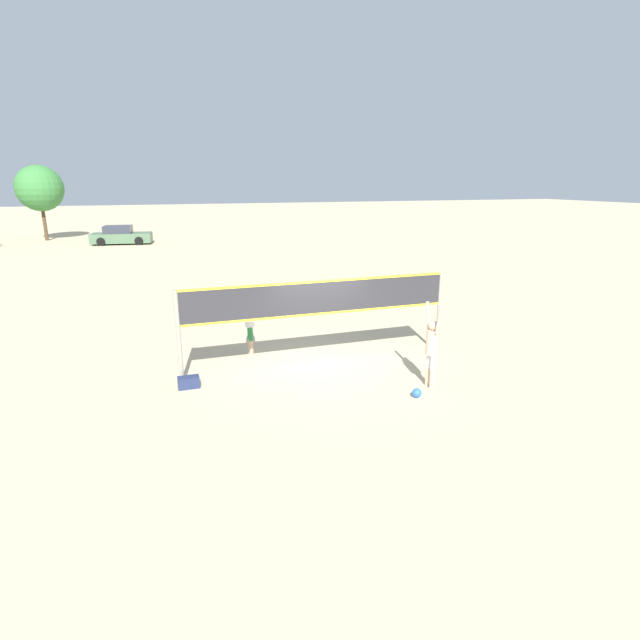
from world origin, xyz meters
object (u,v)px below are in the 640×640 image
Objects in this scene: player_spiker at (432,344)px; parked_car_mid at (121,236)px; volleyball_net at (320,305)px; player_blocker at (250,318)px; tree_left_cluster at (40,188)px; volleyball at (417,393)px; gear_bag at (189,382)px.

parked_car_mid is at bearing 13.87° from player_spiker.
volleyball_net is 31.31m from parked_car_mid.
volleyball_net is 1.57× the size of parked_car_mid.
player_blocker is 35.71m from tree_left_cluster.
player_spiker is at bearing 36.45° from volleyball.
volleyball_net is 3.86m from gear_bag.
parked_car_mid is (-2.56, 31.02, 0.51)m from gear_bag.
tree_left_cluster is (-10.50, 33.99, 3.12)m from player_blocker.
tree_left_cluster is (-8.60, 35.81, 4.10)m from gear_bag.
gear_bag is at bearing -174.76° from volleyball_net.
gear_bag is 37.05m from tree_left_cluster.
volleyball is 0.05× the size of parked_car_mid.
player_blocker is at bearing 126.56° from volleyball.
volleyball_net is at bearing -71.56° from parked_car_mid.
gear_bag reaches higher than volleyball.
volleyball_net is 37.58m from tree_left_cluster.
player_spiker is (2.07, -2.20, -0.63)m from volleyball_net.
gear_bag is (-4.97, 2.32, 0.03)m from volleyball.
volleyball_net reaches higher than gear_bag.
gear_bag is at bearing -46.30° from player_blocker.
gear_bag is 31.13m from parked_car_mid.
volleyball is at bearing -25.02° from gear_bag.
volleyball is (3.07, -4.14, -1.02)m from player_blocker.
parked_car_mid is (-4.46, 29.20, -0.48)m from player_blocker.
tree_left_cluster reaches higher than player_blocker.
player_spiker is at bearing -69.40° from tree_left_cluster.
player_spiker is at bearing -46.70° from volleyball_net.
parked_car_mid is at bearing 102.72° from volleyball.
gear_bag is (-3.50, -0.32, -1.59)m from volleyball_net.
volleyball is 0.04× the size of tree_left_cluster.
parked_car_mid reaches higher than gear_bag.
player_blocker is 4.19× the size of gear_bag.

